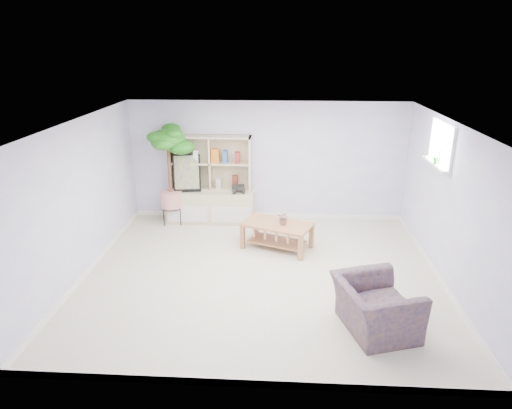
# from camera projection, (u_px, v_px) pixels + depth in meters

# --- Properties ---
(floor) EXTENTS (5.50, 5.00, 0.01)m
(floor) POSITION_uv_depth(u_px,v_px,m) (261.00, 275.00, 7.20)
(floor) COLOR silver
(floor) RESTS_ON ground
(ceiling) EXTENTS (5.50, 5.00, 0.01)m
(ceiling) POSITION_uv_depth(u_px,v_px,m) (262.00, 122.00, 6.39)
(ceiling) COLOR white
(ceiling) RESTS_ON walls
(walls) EXTENTS (5.51, 5.01, 2.40)m
(walls) POSITION_uv_depth(u_px,v_px,m) (261.00, 203.00, 6.79)
(walls) COLOR silver
(walls) RESTS_ON floor
(baseboard) EXTENTS (5.50, 5.00, 0.10)m
(baseboard) POSITION_uv_depth(u_px,v_px,m) (261.00, 272.00, 7.18)
(baseboard) COLOR white
(baseboard) RESTS_ON floor
(window) EXTENTS (0.10, 0.98, 0.68)m
(window) POSITION_uv_depth(u_px,v_px,m) (442.00, 144.00, 6.94)
(window) COLOR #D0DEFA
(window) RESTS_ON walls
(window_sill) EXTENTS (0.14, 1.00, 0.04)m
(window_sill) POSITION_uv_depth(u_px,v_px,m) (435.00, 164.00, 7.05)
(window_sill) COLOR white
(window_sill) RESTS_ON walls
(storage_unit) EXTENTS (1.74, 0.59, 1.74)m
(storage_unit) POSITION_uv_depth(u_px,v_px,m) (210.00, 180.00, 9.07)
(storage_unit) COLOR tan
(storage_unit) RESTS_ON floor
(poster) EXTENTS (0.55, 0.20, 0.74)m
(poster) POSITION_uv_depth(u_px,v_px,m) (187.00, 173.00, 8.98)
(poster) COLOR gold
(poster) RESTS_ON storage_unit
(toy_truck) EXTENTS (0.37, 0.28, 0.18)m
(toy_truck) POSITION_uv_depth(u_px,v_px,m) (239.00, 188.00, 8.99)
(toy_truck) COLOR black
(toy_truck) RESTS_ON storage_unit
(coffee_table) EXTENTS (1.31, 1.02, 0.47)m
(coffee_table) POSITION_uv_depth(u_px,v_px,m) (277.00, 236.00, 8.05)
(coffee_table) COLOR brown
(coffee_table) RESTS_ON floor
(table_plant) EXTENTS (0.28, 0.26, 0.24)m
(table_plant) POSITION_uv_depth(u_px,v_px,m) (284.00, 218.00, 7.86)
(table_plant) COLOR #2E792D
(table_plant) RESTS_ON coffee_table
(floor_tree) EXTENTS (0.95, 0.95, 2.00)m
(floor_tree) POSITION_uv_depth(u_px,v_px,m) (170.00, 176.00, 8.86)
(floor_tree) COLOR #247118
(floor_tree) RESTS_ON floor
(armchair) EXTENTS (1.14, 1.23, 0.75)m
(armchair) POSITION_uv_depth(u_px,v_px,m) (376.00, 304.00, 5.71)
(armchair) COLOR #1D1F4F
(armchair) RESTS_ON floor
(sill_plant) EXTENTS (0.14, 0.13, 0.22)m
(sill_plant) POSITION_uv_depth(u_px,v_px,m) (438.00, 157.00, 6.96)
(sill_plant) COLOR #247118
(sill_plant) RESTS_ON window_sill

